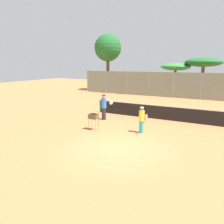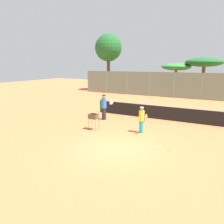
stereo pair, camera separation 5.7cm
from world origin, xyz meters
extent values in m
plane|color=#C67242|center=(0.00, 0.00, 0.00)|extent=(80.00, 80.00, 0.00)
cylinder|color=#26592D|center=(-5.07, 6.72, 0.54)|extent=(0.10, 0.10, 1.07)
cube|color=black|center=(0.00, 6.72, 0.51)|extent=(10.15, 0.01, 1.01)
cube|color=white|center=(0.00, 6.72, 1.04)|extent=(10.15, 0.02, 0.06)
cylinder|color=gray|center=(-14.26, 18.07, 1.54)|extent=(0.08, 0.08, 3.08)
cylinder|color=gray|center=(-11.09, 18.07, 1.54)|extent=(0.08, 0.08, 3.08)
cylinder|color=gray|center=(-7.92, 18.07, 1.54)|extent=(0.08, 0.08, 3.08)
cylinder|color=gray|center=(-4.75, 18.07, 1.54)|extent=(0.08, 0.08, 3.08)
cylinder|color=gray|center=(-1.58, 18.07, 1.54)|extent=(0.08, 0.08, 3.08)
cylinder|color=gray|center=(1.58, 18.07, 1.54)|extent=(0.08, 0.08, 3.08)
cube|color=gray|center=(0.00, 18.07, 1.54)|extent=(28.52, 0.01, 3.08)
cylinder|color=brown|center=(-2.59, 23.34, 1.57)|extent=(0.35, 0.35, 3.15)
ellipsoid|color=#338438|center=(-2.59, 23.34, 3.67)|extent=(4.16, 4.16, 1.04)
cylinder|color=brown|center=(-12.33, 20.93, 2.62)|extent=(0.49, 0.49, 5.24)
sphere|color=#1E6028|center=(-12.33, 20.93, 6.46)|extent=(4.06, 4.06, 4.06)
cylinder|color=brown|center=(1.05, 23.58, 1.83)|extent=(0.45, 0.45, 3.67)
ellipsoid|color=#1E6028|center=(1.05, 23.58, 4.29)|extent=(4.99, 4.99, 1.25)
cylinder|color=teal|center=(0.11, 2.97, 0.37)|extent=(0.26, 0.26, 0.74)
cylinder|color=yellow|center=(0.11, 2.97, 1.05)|extent=(0.33, 0.33, 0.62)
sphere|color=#8C6647|center=(0.11, 2.97, 1.47)|extent=(0.20, 0.20, 0.20)
cylinder|color=white|center=(0.11, 2.97, 1.55)|extent=(0.21, 0.21, 0.05)
cylinder|color=black|center=(0.38, 2.75, 0.90)|extent=(0.13, 0.12, 0.27)
ellipsoid|color=silver|center=(0.51, 2.64, 1.12)|extent=(0.33, 0.28, 0.43)
cylinder|color=#26262D|center=(-3.50, 4.67, 0.44)|extent=(0.31, 0.31, 0.88)
cylinder|color=blue|center=(-3.50, 4.67, 1.24)|extent=(0.38, 0.38, 0.73)
sphere|color=tan|center=(-3.50, 4.67, 1.73)|extent=(0.24, 0.24, 0.24)
cylinder|color=black|center=(-3.50, 4.67, 1.83)|extent=(0.25, 0.25, 0.06)
cylinder|color=black|center=(-3.21, 4.90, 1.06)|extent=(0.13, 0.11, 0.27)
ellipsoid|color=silver|center=(-3.06, 5.02, 1.28)|extent=(0.33, 0.27, 0.43)
cylinder|color=brown|center=(-3.00, 1.95, 0.36)|extent=(0.02, 0.02, 0.72)
cylinder|color=brown|center=(-2.49, 1.95, 0.36)|extent=(0.02, 0.02, 0.72)
cylinder|color=brown|center=(-3.00, 2.31, 0.36)|extent=(0.02, 0.02, 0.72)
cylinder|color=brown|center=(-2.49, 2.31, 0.36)|extent=(0.02, 0.02, 0.72)
cube|color=brown|center=(-2.74, 2.13, 0.73)|extent=(0.55, 0.40, 0.01)
cube|color=brown|center=(-2.74, 1.93, 0.87)|extent=(0.55, 0.01, 0.30)
cube|color=brown|center=(-2.74, 2.33, 0.87)|extent=(0.55, 0.01, 0.30)
cube|color=brown|center=(-3.02, 2.13, 0.87)|extent=(0.01, 0.40, 0.30)
cube|color=brown|center=(-2.47, 2.13, 0.87)|extent=(0.01, 0.40, 0.30)
sphere|color=#D1E54C|center=(-2.89, 1.98, 0.82)|extent=(0.07, 0.07, 0.07)
sphere|color=#D1E54C|center=(-2.70, 2.10, 0.82)|extent=(0.07, 0.07, 0.07)
sphere|color=#D1E54C|center=(-2.62, 2.08, 0.82)|extent=(0.07, 0.07, 0.07)
sphere|color=#D1E54C|center=(-2.72, 2.26, 0.77)|extent=(0.07, 0.07, 0.07)
sphere|color=#D1E54C|center=(-2.57, 2.13, 0.77)|extent=(0.07, 0.07, 0.07)
sphere|color=#D1E54C|center=(-2.61, 2.19, 0.77)|extent=(0.07, 0.07, 0.07)
sphere|color=#D1E54C|center=(-2.85, 2.27, 0.77)|extent=(0.07, 0.07, 0.07)
sphere|color=#D1E54C|center=(-2.72, 2.16, 0.77)|extent=(0.07, 0.07, 0.07)
sphere|color=#D1E54C|center=(2.27, 0.98, 0.03)|extent=(0.07, 0.07, 0.07)
sphere|color=#D1E54C|center=(0.63, 0.31, 0.03)|extent=(0.07, 0.07, 0.07)
sphere|color=#D1E54C|center=(-2.94, 3.43, 0.03)|extent=(0.07, 0.07, 0.07)
sphere|color=#D1E54C|center=(-1.29, 3.27, 0.03)|extent=(0.07, 0.07, 0.07)
sphere|color=#D1E54C|center=(-2.69, 2.41, 0.03)|extent=(0.07, 0.07, 0.07)
sphere|color=#D1E54C|center=(1.69, 0.81, 0.03)|extent=(0.07, 0.07, 0.07)
sphere|color=#D1E54C|center=(-0.59, 2.17, 0.03)|extent=(0.07, 0.07, 0.07)
sphere|color=#D1E54C|center=(4.02, 4.14, 0.03)|extent=(0.07, 0.07, 0.07)
cube|color=white|center=(-6.41, 20.54, 0.45)|extent=(4.20, 1.70, 0.90)
cube|color=#33383D|center=(-6.61, 20.54, 1.25)|extent=(2.20, 1.50, 0.70)
camera|label=1|loc=(4.54, -8.90, 4.04)|focal=35.00mm
camera|label=2|loc=(4.59, -8.87, 4.04)|focal=35.00mm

